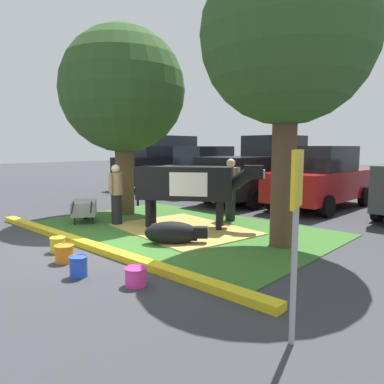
% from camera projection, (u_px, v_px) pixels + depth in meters
% --- Properties ---
extents(ground_plane, '(80.00, 80.00, 0.00)m').
position_uv_depth(ground_plane, '(87.00, 246.00, 7.34)').
color(ground_plane, '#38383D').
extents(grass_island, '(6.99, 4.57, 0.02)m').
position_uv_depth(grass_island, '(181.00, 229.00, 8.90)').
color(grass_island, '#386B28').
rests_on(grass_island, ground).
extents(curb_yellow, '(8.19, 0.24, 0.12)m').
position_uv_depth(curb_yellow, '(93.00, 246.00, 7.11)').
color(curb_yellow, yellow).
rests_on(curb_yellow, ground).
extents(hay_bedding, '(3.54, 2.87, 0.04)m').
position_uv_depth(hay_bedding, '(184.00, 229.00, 8.76)').
color(hay_bedding, tan).
rests_on(hay_bedding, ground).
extents(shade_tree_left, '(3.56, 3.56, 5.40)m').
position_uv_depth(shade_tree_left, '(123.00, 91.00, 10.42)').
color(shade_tree_left, brown).
rests_on(shade_tree_left, ground).
extents(shade_tree_right, '(3.32, 3.32, 5.72)m').
position_uv_depth(shade_tree_right, '(288.00, 38.00, 6.85)').
color(shade_tree_right, '#4C3823').
rests_on(shade_tree_right, ground).
extents(cow_holstein, '(2.81, 2.04, 1.56)m').
position_uv_depth(cow_holstein, '(189.00, 184.00, 8.85)').
color(cow_holstein, black).
rests_on(cow_holstein, ground).
extents(calf_lying, '(1.20, 1.10, 0.48)m').
position_uv_depth(calf_lying, '(173.00, 233.00, 7.45)').
color(calf_lying, black).
rests_on(calf_lying, ground).
extents(person_handler, '(0.52, 0.34, 1.68)m').
position_uv_depth(person_handler, '(231.00, 188.00, 9.74)').
color(person_handler, black).
rests_on(person_handler, ground).
extents(person_visitor_near, '(0.34, 0.51, 1.55)m').
position_uv_depth(person_visitor_near, '(116.00, 193.00, 9.19)').
color(person_visitor_near, black).
rests_on(person_visitor_near, ground).
extents(wheelbarrow, '(1.47, 1.23, 0.63)m').
position_uv_depth(wheelbarrow, '(84.00, 208.00, 9.61)').
color(wheelbarrow, gray).
rests_on(wheelbarrow, ground).
extents(parking_sign, '(0.16, 0.43, 1.96)m').
position_uv_depth(parking_sign, '(296.00, 209.00, 3.55)').
color(parking_sign, '#99999E').
rests_on(parking_sign, ground).
extents(bucket_yellow, '(0.30, 0.30, 0.29)m').
position_uv_depth(bucket_yellow, '(58.00, 244.00, 6.92)').
color(bucket_yellow, yellow).
rests_on(bucket_yellow, ground).
extents(bucket_orange, '(0.34, 0.34, 0.31)m').
position_uv_depth(bucket_orange, '(64.00, 253.00, 6.32)').
color(bucket_orange, orange).
rests_on(bucket_orange, ground).
extents(bucket_blue, '(0.29, 0.29, 0.33)m').
position_uv_depth(bucket_blue, '(78.00, 266.00, 5.60)').
color(bucket_blue, blue).
rests_on(bucket_blue, ground).
extents(bucket_pink, '(0.34, 0.34, 0.27)m').
position_uv_depth(bucket_pink, '(136.00, 276.00, 5.25)').
color(bucket_pink, '#EA3893').
rests_on(bucket_pink, ground).
extents(suv_black, '(2.24, 4.66, 2.52)m').
position_uv_depth(suv_black, '(162.00, 162.00, 17.63)').
color(suv_black, black).
rests_on(suv_black, ground).
extents(sedan_silver, '(2.13, 4.46, 2.02)m').
position_uv_depth(sedan_silver, '(204.00, 170.00, 15.85)').
color(sedan_silver, silver).
rests_on(sedan_silver, ground).
extents(pickup_truck_black, '(2.35, 5.46, 2.42)m').
position_uv_depth(pickup_truck_black, '(261.00, 171.00, 13.51)').
color(pickup_truck_black, black).
rests_on(pickup_truck_black, ground).
extents(sedan_red, '(2.13, 4.46, 2.02)m').
position_uv_depth(sedan_red, '(321.00, 178.00, 11.86)').
color(sedan_red, red).
rests_on(sedan_red, ground).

